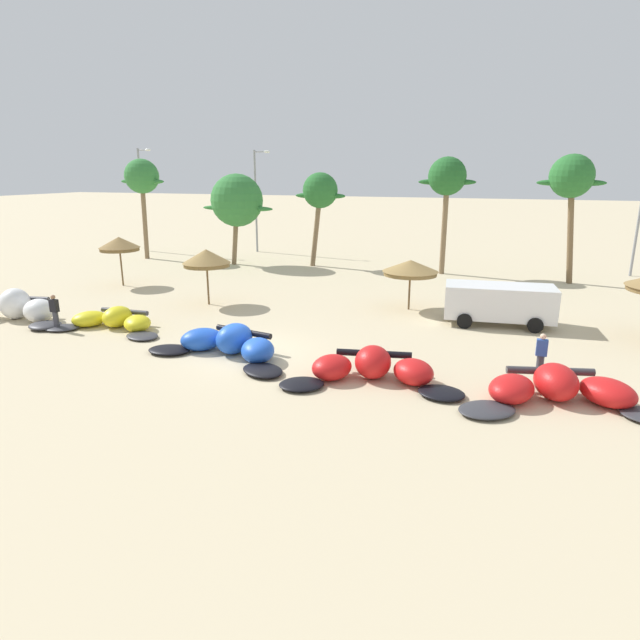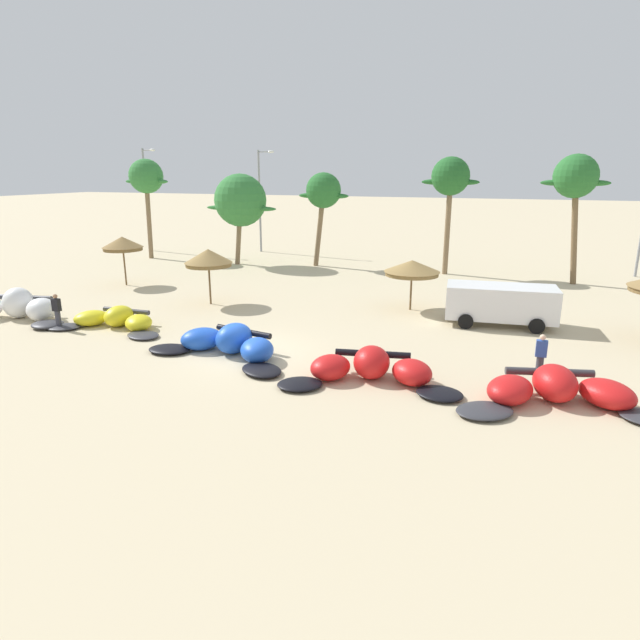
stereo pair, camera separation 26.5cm
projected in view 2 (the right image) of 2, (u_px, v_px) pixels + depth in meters
The scene contains 19 objects.
ground_plane at pixel (250, 352), 20.92m from camera, with size 260.00×260.00×0.00m, color beige.
kite_far_left at pixel (14, 308), 25.37m from camera, with size 6.54×3.69×1.48m.
kite_left at pixel (115, 320), 24.11m from camera, with size 6.03×2.89×0.93m.
kite_left_of_center at pixel (229, 344), 20.49m from camera, with size 6.37×3.51×1.18m.
kite_center at pixel (371, 369), 17.92m from camera, with size 6.22×3.45×1.12m.
kite_right_of_center at pixel (558, 391), 16.15m from camera, with size 6.51×3.91×1.10m.
beach_umbrella_near_van at pixel (122, 244), 32.55m from camera, with size 2.44×2.44×3.01m.
beach_umbrella_middle at pixel (208, 258), 27.85m from camera, with size 2.51×2.51×2.95m.
beach_umbrella_near_palms at pixel (412, 268), 26.77m from camera, with size 2.82×2.82×2.56m.
parked_van at pixel (498, 302), 24.37m from camera, with size 5.02×2.65×1.84m.
person_near_kites at pixel (57, 312), 23.73m from camera, with size 0.36×0.24×1.62m.
person_by_umbrellas at pixel (540, 357), 17.92m from camera, with size 0.36×0.24×1.62m.
palm_leftmost at pixel (146, 178), 41.81m from camera, with size 3.98×2.66×7.80m.
palm_left at pixel (240, 201), 39.37m from camera, with size 5.77×3.85×6.71m.
palm_left_of_gap at pixel (323, 192), 38.42m from camera, with size 3.81×2.54×6.79m.
palm_center_left at pixel (450, 179), 35.16m from camera, with size 3.78×2.52×7.80m.
palm_center_right at pixel (576, 179), 32.07m from camera, with size 3.93×2.62×7.88m.
lamppost_west at pixel (147, 195), 46.34m from camera, with size 1.40×0.24×8.74m.
lamppost_west_center at pixel (261, 196), 45.80m from camera, with size 1.54×0.24×8.57m.
Camera 2 is at (9.47, -17.62, 6.86)m, focal length 29.92 mm.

